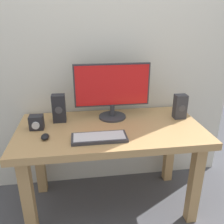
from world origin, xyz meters
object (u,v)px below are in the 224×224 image
(monitor, at_px, (112,89))
(speaker_left, at_px, (59,108))
(speaker_right, at_px, (180,107))
(keyboard_primary, at_px, (99,138))
(desk, at_px, (110,140))
(audio_controller, at_px, (37,122))
(mouse, at_px, (45,137))

(monitor, bearing_deg, speaker_left, -176.80)
(speaker_right, bearing_deg, keyboard_primary, -158.02)
(desk, bearing_deg, audio_controller, 175.27)
(speaker_left, distance_m, audio_controller, 0.20)
(keyboard_primary, distance_m, mouse, 0.37)
(desk, xyz_separation_m, keyboard_primary, (-0.10, -0.18, 0.12))
(desk, relative_size, speaker_left, 6.34)
(desk, xyz_separation_m, monitor, (0.04, 0.18, 0.35))
(speaker_right, height_order, speaker_left, speaker_left)
(speaker_right, bearing_deg, monitor, 170.55)
(speaker_left, bearing_deg, mouse, -105.87)
(keyboard_primary, height_order, speaker_right, speaker_right)
(speaker_right, bearing_deg, audio_controller, -177.43)
(audio_controller, bearing_deg, keyboard_primary, -27.01)
(desk, relative_size, keyboard_primary, 3.70)
(speaker_right, xyz_separation_m, audio_controller, (-1.12, -0.05, -0.05))
(desk, xyz_separation_m, speaker_left, (-0.38, 0.16, 0.22))
(speaker_right, bearing_deg, speaker_left, 176.05)
(audio_controller, bearing_deg, speaker_left, 36.34)
(keyboard_primary, height_order, speaker_left, speaker_left)
(mouse, bearing_deg, speaker_right, 15.72)
(mouse, relative_size, speaker_left, 0.37)
(mouse, height_order, audio_controller, audio_controller)
(keyboard_primary, bearing_deg, desk, 60.79)
(speaker_right, bearing_deg, desk, -170.69)
(keyboard_primary, relative_size, speaker_right, 1.90)
(desk, height_order, keyboard_primary, keyboard_primary)
(keyboard_primary, xyz_separation_m, audio_controller, (-0.44, 0.22, 0.04))
(keyboard_primary, bearing_deg, mouse, 171.31)
(desk, bearing_deg, mouse, -164.99)
(audio_controller, bearing_deg, desk, -4.73)
(keyboard_primary, xyz_separation_m, speaker_left, (-0.28, 0.34, 0.10))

